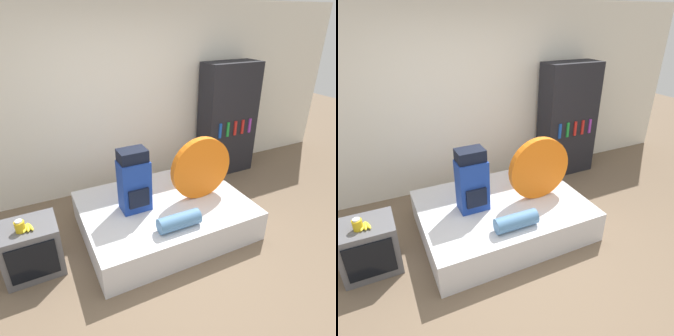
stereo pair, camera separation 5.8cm
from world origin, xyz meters
TOP-DOWN VIEW (x-y plane):
  - ground_plane at (0.00, 0.00)m, footprint 16.00×16.00m
  - wall_back at (0.00, 2.09)m, footprint 8.00×0.05m
  - bed at (0.10, 0.77)m, footprint 1.94×1.47m
  - backpack at (-0.26, 0.80)m, footprint 0.33×0.27m
  - tent_bag at (0.55, 0.70)m, footprint 0.77×0.09m
  - sleeping_roll at (0.03, 0.26)m, footprint 0.47×0.17m
  - television at (-1.41, 0.73)m, footprint 0.55×0.47m
  - canister at (-1.46, 0.68)m, footprint 0.09×0.09m
  - banana_bunch at (-1.40, 0.68)m, footprint 0.12×0.15m
  - bookshelf at (1.72, 1.77)m, footprint 0.89×0.43m

SIDE VIEW (x-z plane):
  - ground_plane at x=0.00m, z-range 0.00..0.00m
  - bed at x=0.10m, z-range 0.00..0.38m
  - television at x=-1.41m, z-range 0.00..0.56m
  - sleeping_roll at x=0.03m, z-range 0.38..0.55m
  - banana_bunch at x=-1.40m, z-range 0.56..0.59m
  - canister at x=-1.46m, z-range 0.55..0.68m
  - backpack at x=-0.26m, z-range 0.36..1.10m
  - tent_bag at x=0.55m, z-range 0.38..1.15m
  - bookshelf at x=1.72m, z-range 0.00..1.79m
  - wall_back at x=0.00m, z-range 0.00..2.60m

